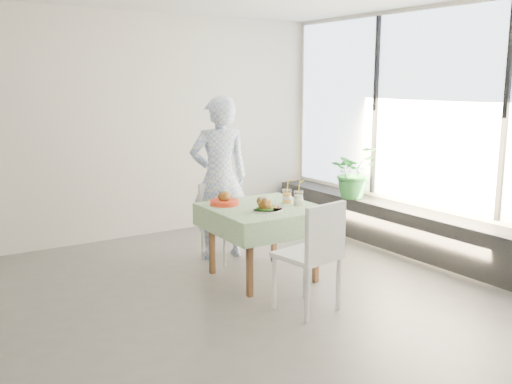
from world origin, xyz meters
TOP-DOWN VIEW (x-y plane):
  - floor at (0.00, 0.00)m, footprint 6.00×6.00m
  - wall_back at (0.00, 2.50)m, footprint 6.00×0.02m
  - wall_front at (0.00, -2.50)m, footprint 6.00×0.02m
  - wall_right at (3.00, 0.00)m, footprint 0.02×5.00m
  - window_pane at (2.97, 0.00)m, footprint 0.01×4.80m
  - window_ledge at (2.80, 0.00)m, footprint 0.40×4.80m
  - cafe_table at (0.85, 0.27)m, footprint 1.07×1.07m
  - chair_far at (0.82, 1.02)m, footprint 0.50×0.50m
  - chair_near at (0.72, -0.63)m, footprint 0.53×0.53m
  - diner at (0.84, 1.13)m, footprint 0.75×0.58m
  - main_dish at (0.75, 0.08)m, footprint 0.30×0.30m
  - juice_cup_orange at (1.15, 0.28)m, footprint 0.10×0.10m
  - juice_cup_lemonade at (1.17, 0.12)m, footprint 0.10×0.10m
  - second_dish at (0.56, 0.55)m, footprint 0.29×0.29m
  - potted_plant at (2.70, 0.99)m, footprint 0.64×0.57m

SIDE VIEW (x-z plane):
  - floor at x=0.00m, z-range 0.00..0.00m
  - window_ledge at x=2.80m, z-range 0.00..0.50m
  - chair_far at x=0.82m, z-range -0.16..0.70m
  - chair_near at x=0.72m, z-range -0.19..0.79m
  - cafe_table at x=0.85m, z-range 0.09..0.83m
  - second_dish at x=0.56m, z-range 0.71..0.85m
  - main_dish at x=0.75m, z-range 0.72..0.87m
  - juice_cup_orange at x=1.15m, z-range 0.67..0.94m
  - juice_cup_lemonade at x=1.17m, z-range 0.67..0.95m
  - potted_plant at x=2.70m, z-range 0.50..1.16m
  - diner at x=0.84m, z-range 0.00..1.81m
  - wall_back at x=0.00m, z-range 0.00..2.80m
  - wall_front at x=0.00m, z-range 0.00..2.80m
  - wall_right at x=3.00m, z-range 0.00..2.80m
  - window_pane at x=2.97m, z-range 0.56..2.74m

